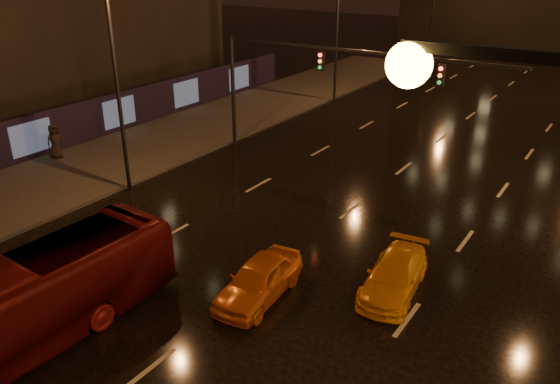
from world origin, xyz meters
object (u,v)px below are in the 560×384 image
Objects in this scene: taxi_far at (394,276)px; pedestrian_c at (55,141)px; bus_red at (14,310)px; taxi_near at (259,280)px.

taxi_far is 20.06m from pedestrian_c.
pedestrian_c is (-12.47, 10.11, -0.30)m from bus_red.
pedestrian_c is at bearing 142.62° from bus_red.
pedestrian_c is (-16.50, 4.24, 0.43)m from taxi_near.
bus_red is at bearing -123.01° from pedestrian_c.
bus_red is 7.16m from taxi_near.
bus_red is 2.58× the size of taxi_near.
bus_red is at bearing -129.26° from taxi_near.
bus_red reaches higher than taxi_far.
taxi_near is at bearing 57.18° from bus_red.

